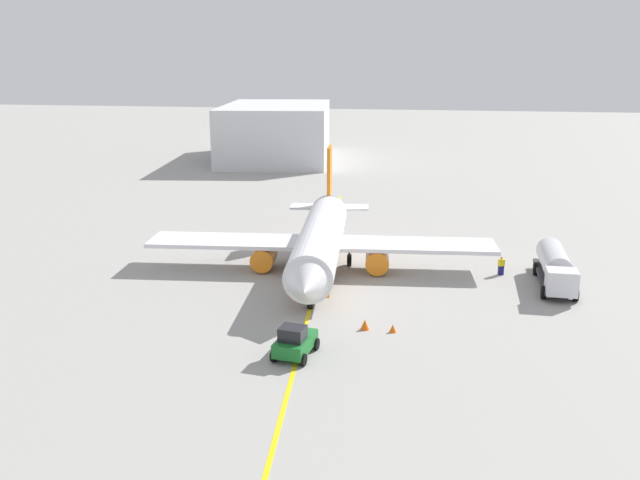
{
  "coord_description": "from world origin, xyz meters",
  "views": [
    {
      "loc": [
        58.72,
        10.39,
        19.04
      ],
      "look_at": [
        0.0,
        0.0,
        3.0
      ],
      "focal_mm": 38.34,
      "sensor_mm": 36.0,
      "label": 1
    }
  ],
  "objects_px": {
    "safety_cone_nose": "(365,325)",
    "safety_cone_wingtip": "(393,328)",
    "pushback_tug": "(295,342)",
    "refueling_worker": "(501,266)",
    "fuel_tanker": "(555,267)",
    "airplane": "(320,241)"
  },
  "relations": [
    {
      "from": "fuel_tanker",
      "to": "safety_cone_nose",
      "type": "height_order",
      "value": "fuel_tanker"
    },
    {
      "from": "pushback_tug",
      "to": "safety_cone_nose",
      "type": "height_order",
      "value": "pushback_tug"
    },
    {
      "from": "safety_cone_nose",
      "to": "safety_cone_wingtip",
      "type": "xyz_separation_m",
      "value": [
        0.16,
        2.02,
        -0.08
      ]
    },
    {
      "from": "fuel_tanker",
      "to": "refueling_worker",
      "type": "distance_m",
      "value": 4.93
    },
    {
      "from": "fuel_tanker",
      "to": "safety_cone_nose",
      "type": "xyz_separation_m",
      "value": [
        12.52,
        -14.9,
        -1.35
      ]
    },
    {
      "from": "safety_cone_nose",
      "to": "safety_cone_wingtip",
      "type": "relative_size",
      "value": 1.27
    },
    {
      "from": "airplane",
      "to": "pushback_tug",
      "type": "height_order",
      "value": "airplane"
    },
    {
      "from": "pushback_tug",
      "to": "refueling_worker",
      "type": "bearing_deg",
      "value": 143.97
    },
    {
      "from": "airplane",
      "to": "safety_cone_wingtip",
      "type": "distance_m",
      "value": 15.76
    },
    {
      "from": "fuel_tanker",
      "to": "refueling_worker",
      "type": "relative_size",
      "value": 6.04
    },
    {
      "from": "pushback_tug",
      "to": "safety_cone_wingtip",
      "type": "distance_m",
      "value": 7.99
    },
    {
      "from": "refueling_worker",
      "to": "fuel_tanker",
      "type": "bearing_deg",
      "value": 61.19
    },
    {
      "from": "airplane",
      "to": "safety_cone_wingtip",
      "type": "relative_size",
      "value": 55.42
    },
    {
      "from": "fuel_tanker",
      "to": "safety_cone_wingtip",
      "type": "xyz_separation_m",
      "value": [
        12.68,
        -12.88,
        -1.43
      ]
    },
    {
      "from": "fuel_tanker",
      "to": "pushback_tug",
      "type": "relative_size",
      "value": 2.69
    },
    {
      "from": "airplane",
      "to": "safety_cone_nose",
      "type": "bearing_deg",
      "value": 22.76
    },
    {
      "from": "safety_cone_nose",
      "to": "pushback_tug",
      "type": "bearing_deg",
      "value": -37.06
    },
    {
      "from": "fuel_tanker",
      "to": "refueling_worker",
      "type": "xyz_separation_m",
      "value": [
        -2.33,
        -4.24,
        -0.9
      ]
    },
    {
      "from": "airplane",
      "to": "safety_cone_nose",
      "type": "relative_size",
      "value": 43.48
    },
    {
      "from": "pushback_tug",
      "to": "safety_cone_nose",
      "type": "xyz_separation_m",
      "value": [
        -5.33,
        4.02,
        -0.64
      ]
    },
    {
      "from": "refueling_worker",
      "to": "safety_cone_wingtip",
      "type": "height_order",
      "value": "refueling_worker"
    },
    {
      "from": "safety_cone_nose",
      "to": "safety_cone_wingtip",
      "type": "height_order",
      "value": "safety_cone_nose"
    }
  ]
}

